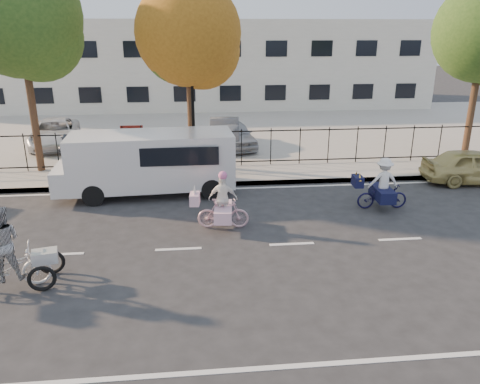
{
  "coord_description": "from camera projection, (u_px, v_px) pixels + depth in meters",
  "views": [
    {
      "loc": [
        0.49,
        -11.09,
        5.43
      ],
      "look_at": [
        1.73,
        1.2,
        1.1
      ],
      "focal_mm": 35.0,
      "sensor_mm": 36.0,
      "label": 1
    }
  ],
  "objects": [
    {
      "name": "road_markings",
      "position": [
        178.0,
        249.0,
        12.16
      ],
      "size": [
        60.0,
        9.52,
        0.01
      ],
      "primitive_type": null,
      "color": "silver",
      "rests_on": "ground"
    },
    {
      "name": "tree_mid",
      "position": [
        192.0,
        38.0,
        17.44
      ],
      "size": [
        3.96,
        3.96,
        7.27
      ],
      "color": "#442D1D",
      "rests_on": "ground"
    },
    {
      "name": "gold_sedan",
      "position": [
        475.0,
        166.0,
        17.2
      ],
      "size": [
        3.82,
        1.78,
        1.27
      ],
      "primitive_type": "imported",
      "rotation": [
        0.0,
        0.0,
        1.49
      ],
      "color": "tan",
      "rests_on": "ground"
    },
    {
      "name": "bull_bike",
      "position": [
        382.0,
        189.0,
        14.73
      ],
      "size": [
        1.78,
        1.22,
        1.65
      ],
      "rotation": [
        0.0,
        0.0,
        1.52
      ],
      "color": "#110F34",
      "rests_on": "ground"
    },
    {
      "name": "white_van",
      "position": [
        149.0,
        161.0,
        15.9
      ],
      "size": [
        6.05,
        2.33,
        2.11
      ],
      "rotation": [
        0.0,
        0.0,
        0.06
      ],
      "color": "white",
      "rests_on": "ground"
    },
    {
      "name": "iron_fence",
      "position": [
        182.0,
        149.0,
        18.62
      ],
      "size": [
        58.0,
        0.06,
        1.5
      ],
      "primitive_type": null,
      "color": "black",
      "rests_on": "sidewalk"
    },
    {
      "name": "curb",
      "position": [
        182.0,
        185.0,
        16.88
      ],
      "size": [
        60.0,
        0.1,
        0.15
      ],
      "primitive_type": "cube",
      "color": "#A8A399",
      "rests_on": "ground"
    },
    {
      "name": "ground",
      "position": [
        178.0,
        249.0,
        12.16
      ],
      "size": [
        120.0,
        120.0,
        0.0
      ],
      "primitive_type": "plane",
      "color": "#333334"
    },
    {
      "name": "unicorn_bike",
      "position": [
        222.0,
        207.0,
        13.27
      ],
      "size": [
        1.7,
        1.19,
        1.7
      ],
      "rotation": [
        0.0,
        0.0,
        1.48
      ],
      "color": "beige",
      "rests_on": "ground"
    },
    {
      "name": "building",
      "position": [
        184.0,
        63.0,
        34.64
      ],
      "size": [
        34.0,
        10.0,
        6.0
      ],
      "primitive_type": "cube",
      "color": "silver",
      "rests_on": "ground"
    },
    {
      "name": "zebra_trike",
      "position": [
        4.0,
        258.0,
        10.09
      ],
      "size": [
        2.27,
        1.23,
        1.94
      ],
      "rotation": [
        0.0,
        0.0,
        1.8
      ],
      "color": "white",
      "rests_on": "ground"
    },
    {
      "name": "lot_car_d",
      "position": [
        234.0,
        134.0,
        21.76
      ],
      "size": [
        2.12,
        3.84,
        1.24
      ],
      "primitive_type": "imported",
      "rotation": [
        0.0,
        0.0,
        0.19
      ],
      "color": "#A2A5A9",
      "rests_on": "parking_lot"
    },
    {
      "name": "sidewalk",
      "position": [
        182.0,
        177.0,
        17.86
      ],
      "size": [
        60.0,
        2.2,
        0.15
      ],
      "primitive_type": "cube",
      "color": "#A8A399",
      "rests_on": "ground"
    },
    {
      "name": "pedestrian",
      "position": [
        67.0,
        156.0,
        17.17
      ],
      "size": [
        0.72,
        0.62,
        1.68
      ],
      "primitive_type": "imported",
      "rotation": [
        0.0,
        0.0,
        3.58
      ],
      "color": "black",
      "rests_on": "sidewalk"
    },
    {
      "name": "lot_car_c",
      "position": [
        224.0,
        133.0,
        21.97
      ],
      "size": [
        1.65,
        3.98,
        1.28
      ],
      "primitive_type": "imported",
      "rotation": [
        0.0,
        0.0,
        -0.08
      ],
      "color": "#4E5156",
      "rests_on": "parking_lot"
    },
    {
      "name": "parking_lot",
      "position": [
        185.0,
        129.0,
        26.22
      ],
      "size": [
        60.0,
        15.6,
        0.15
      ],
      "primitive_type": "cube",
      "color": "#A8A399",
      "rests_on": "ground"
    },
    {
      "name": "street_sign",
      "position": [
        132.0,
        139.0,
        17.9
      ],
      "size": [
        0.85,
        0.06,
        1.8
      ],
      "color": "black",
      "rests_on": "sidewalk"
    },
    {
      "name": "lot_car_b",
      "position": [
        55.0,
        133.0,
        22.02
      ],
      "size": [
        2.76,
        4.76,
        1.25
      ],
      "primitive_type": "imported",
      "rotation": [
        0.0,
        0.0,
        0.16
      ],
      "color": "silver",
      "rests_on": "parking_lot"
    },
    {
      "name": "tree_west",
      "position": [
        25.0,
        22.0,
        16.69
      ],
      "size": [
        4.4,
        4.4,
        8.06
      ],
      "color": "#442D1D",
      "rests_on": "ground"
    },
    {
      "name": "lamppost",
      "position": [
        192.0,
        94.0,
        17.56
      ],
      "size": [
        0.36,
        0.36,
        4.33
      ],
      "color": "black",
      "rests_on": "sidewalk"
    }
  ]
}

